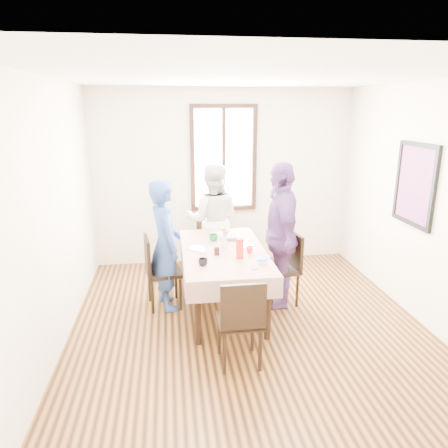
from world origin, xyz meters
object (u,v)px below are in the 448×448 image
(chair_left, at_px, (164,272))
(chair_right, at_px, (280,269))
(chair_near, at_px, (239,320))
(person_far, at_px, (213,220))
(chair_far, at_px, (213,244))
(person_right, at_px, (280,235))
(person_left, at_px, (164,245))
(dining_table, at_px, (223,280))

(chair_left, distance_m, chair_right, 1.45)
(chair_left, xyz_separation_m, chair_near, (0.72, -1.31, 0.00))
(person_far, bearing_deg, chair_far, -80.50)
(chair_near, distance_m, person_right, 1.46)
(chair_near, bearing_deg, chair_far, 89.04)
(chair_left, relative_size, chair_right, 1.00)
(chair_left, relative_size, person_right, 0.50)
(chair_right, height_order, chair_near, same)
(person_right, bearing_deg, person_far, -142.62)
(chair_right, height_order, person_far, person_far)
(person_left, relative_size, person_right, 0.89)
(person_left, xyz_separation_m, person_right, (1.40, -0.10, 0.10))
(person_right, bearing_deg, chair_left, -89.87)
(person_right, bearing_deg, chair_near, -25.89)
(chair_far, distance_m, person_far, 0.37)
(person_left, bearing_deg, chair_near, -167.32)
(chair_far, height_order, person_far, person_far)
(person_far, bearing_deg, chair_left, 63.00)
(chair_near, xyz_separation_m, person_far, (0.00, 2.28, 0.37))
(person_right, bearing_deg, dining_table, -81.39)
(dining_table, xyz_separation_m, chair_right, (0.72, 0.05, 0.08))
(chair_far, relative_size, person_left, 0.57)
(chair_left, xyz_separation_m, person_far, (0.72, 0.97, 0.37))
(dining_table, height_order, chair_right, chair_right)
(chair_right, bearing_deg, person_far, 25.27)
(dining_table, xyz_separation_m, person_left, (-0.70, 0.16, 0.43))
(chair_right, distance_m, person_far, 1.35)
(chair_near, bearing_deg, dining_table, 89.04)
(person_left, bearing_deg, chair_left, 74.49)
(chair_left, bearing_deg, chair_near, 20.92)
(person_left, distance_m, person_right, 1.41)
(chair_far, relative_size, person_far, 0.55)
(chair_left, xyz_separation_m, chair_far, (0.72, 1.00, 0.00))
(dining_table, height_order, person_left, person_left)
(chair_far, distance_m, chair_near, 2.30)
(dining_table, height_order, person_right, person_right)
(person_right, bearing_deg, chair_far, -143.12)
(dining_table, distance_m, chair_near, 1.15)
(chair_far, bearing_deg, person_right, 114.80)
(chair_left, distance_m, person_left, 0.35)
(chair_right, distance_m, person_right, 0.45)
(person_left, bearing_deg, person_right, -109.77)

